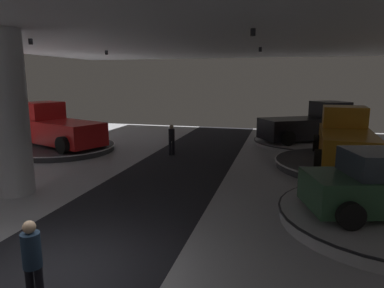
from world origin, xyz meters
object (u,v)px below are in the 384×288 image
Objects in this scene: display_platform_far_right at (344,165)px; display_platform_deep_right at (304,142)px; display_platform_mid_right at (384,219)px; pickup_truck_deep_right at (309,125)px; display_platform_far_left at (62,148)px; visitor_walking_near at (172,138)px; pickup_truck_far_left at (58,128)px; visitor_walking_far at (32,259)px; pickup_truck_far_right at (346,139)px; column_left at (9,114)px.

display_platform_deep_right is at bearing 104.28° from display_platform_far_right.
display_platform_far_right is 6.10m from display_platform_mid_right.
display_platform_far_left is at bearing -157.30° from pickup_truck_deep_right.
pickup_truck_far_left is at bearing -175.57° from visitor_walking_near.
display_platform_far_left is at bearing 123.48° from visitor_walking_far.
pickup_truck_deep_right reaches higher than visitor_walking_far.
display_platform_far_right is at bearing -4.93° from visitor_walking_near.
pickup_truck_far_left reaches higher than display_platform_far_right.
display_platform_mid_right is (0.02, -6.10, 0.02)m from display_platform_far_right.
pickup_truck_far_right reaches higher than pickup_truck_deep_right.
pickup_truck_deep_right is at bearing 101.21° from display_platform_far_right.
column_left reaches higher than pickup_truck_far_right.
column_left is 3.46× the size of visitor_walking_far.
visitor_walking_near reaches higher than display_platform_mid_right.
pickup_truck_deep_right is at bearing 71.47° from visitor_walking_far.
display_platform_far_left is at bearing 156.68° from display_platform_mid_right.
display_platform_far_right is at bearing 28.87° from column_left.
visitor_walking_far is at bearing -108.53° from pickup_truck_deep_right.
visitor_walking_far is (-6.82, -11.64, -0.36)m from pickup_truck_far_right.
pickup_truck_deep_right is 0.94× the size of display_platform_far_right.
display_platform_mid_right is at bearing -23.32° from display_platform_far_left.
display_platform_far_right is 3.76× the size of visitor_walking_far.
display_platform_mid_right is at bearing -89.77° from display_platform_far_right.
column_left is 3.46× the size of visitor_walking_near.
display_platform_far_right is 3.76× the size of visitor_walking_near.
display_platform_mid_right is 0.98× the size of display_platform_far_left.
pickup_truck_far_right is 6.51m from display_platform_mid_right.
visitor_walking_near reaches higher than display_platform_far_left.
pickup_truck_far_right is 3.42× the size of visitor_walking_far.
display_platform_deep_right is at bearing 22.51° from display_platform_far_left.
pickup_truck_far_left is at bearing -158.18° from pickup_truck_deep_right.
visitor_walking_near reaches higher than display_platform_deep_right.
visitor_walking_far is at bearing -142.55° from display_platform_mid_right.
display_platform_mid_right is 3.51× the size of visitor_walking_near.
pickup_truck_deep_right is 11.82m from display_platform_mid_right.
visitor_walking_near is (-8.25, 6.81, 0.70)m from display_platform_mid_right.
pickup_truck_deep_right is 17.88m from visitor_walking_far.
column_left is 16.01m from pickup_truck_deep_right.
display_platform_far_right is 1.07× the size of display_platform_mid_right.
display_platform_far_left reaches higher than display_platform_deep_right.
display_platform_far_right is 1.13m from pickup_truck_far_right.
pickup_truck_far_right is at bearing 90.01° from display_platform_mid_right.
display_platform_far_left is 1.00× the size of pickup_truck_far_left.
pickup_truck_far_left is at bearing -179.58° from pickup_truck_far_right.
pickup_truck_far_left is (-3.06, 6.60, -1.50)m from column_left.
pickup_truck_far_right reaches higher than display_platform_far_right.
display_platform_deep_right is 1.09m from pickup_truck_deep_right.
visitor_walking_far is (7.55, -11.42, 0.73)m from display_platform_far_left.
display_platform_far_left is at bearing 179.62° from display_platform_far_right.
pickup_truck_far_right reaches higher than visitor_walking_near.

